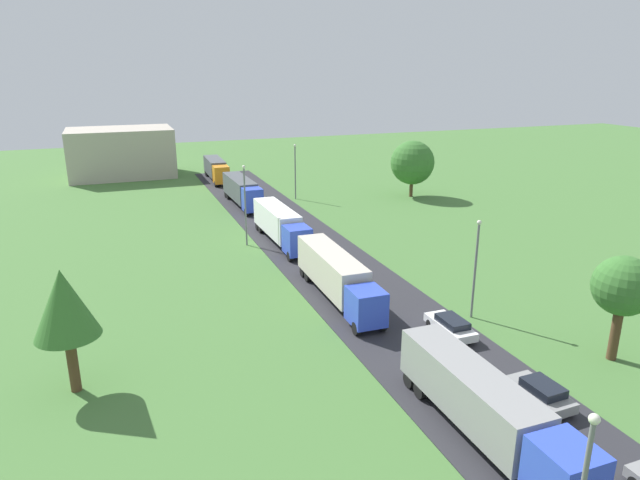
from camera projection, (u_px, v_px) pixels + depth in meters
The scene contains 16 objects.
road at pixel (411, 336), 40.74m from camera, with size 10.00×140.00×0.06m, color #2B2B30.
lane_marking_centre at pixel (428, 350), 38.72m from camera, with size 0.16×124.57×0.01m.
truck_lead at pixel (485, 406), 28.76m from camera, with size 2.50×13.49×3.51m.
truck_second at pixel (337, 275), 46.58m from camera, with size 2.73×14.17×3.75m.
truck_third at pixel (280, 224), 61.53m from camera, with size 2.66×13.55×3.75m.
truck_fourth at pixel (242, 190), 78.22m from camera, with size 2.72×13.29×3.68m.
truck_fifth at pixel (216, 169), 95.36m from camera, with size 2.78×12.38×3.50m.
car_second at pixel (540, 393), 32.28m from camera, with size 2.03×4.11×1.43m.
car_third at pixel (451, 326), 40.64m from camera, with size 1.81×4.48×1.38m.
lamppost_second at pixel (476, 264), 42.55m from camera, with size 0.36×0.36×7.89m.
lamppost_third at pixel (245, 202), 60.00m from camera, with size 0.36×0.36×8.84m.
lamppost_fourth at pixel (295, 169), 81.46m from camera, with size 0.36×0.36×8.06m.
tree_oak at pixel (623, 287), 36.10m from camera, with size 3.94×3.94×7.25m.
tree_birch at pixel (64, 305), 32.33m from camera, with size 3.78×3.78×7.81m.
tree_maple at pixel (412, 163), 82.77m from camera, with size 6.46×6.46×8.37m.
distant_building at pixel (121, 153), 98.52m from camera, with size 17.57×11.64×8.40m, color #B2A899.
Camera 1 is at (-19.26, -7.56, 18.86)m, focal length 31.42 mm.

